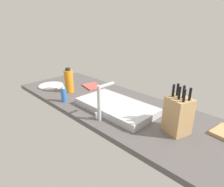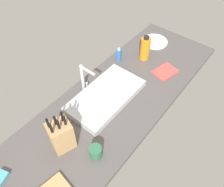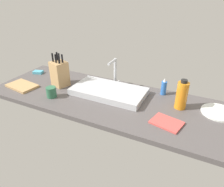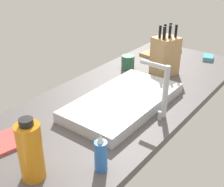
# 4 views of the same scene
# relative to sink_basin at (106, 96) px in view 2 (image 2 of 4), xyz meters

# --- Properties ---
(countertop_slab) EXTENTS (1.99, 0.67, 0.04)m
(countertop_slab) POSITION_rel_sink_basin_xyz_m (0.05, -0.06, -0.04)
(countertop_slab) COLOR #514C4C
(countertop_slab) RESTS_ON ground
(sink_basin) EXTENTS (0.58, 0.31, 0.05)m
(sink_basin) POSITION_rel_sink_basin_xyz_m (0.00, 0.00, 0.00)
(sink_basin) COLOR #B7BABF
(sink_basin) RESTS_ON countertop_slab
(faucet) EXTENTS (0.06, 0.14, 0.23)m
(faucet) POSITION_rel_sink_basin_xyz_m (-0.03, 0.17, 0.12)
(faucet) COLOR #B7BABF
(faucet) RESTS_ON countertop_slab
(knife_block) EXTENTS (0.16, 0.15, 0.28)m
(knife_block) POSITION_rel_sink_basin_xyz_m (-0.45, -0.04, 0.08)
(knife_block) COLOR tan
(knife_block) RESTS_ON countertop_slab
(soap_bottle) EXTENTS (0.04, 0.04, 0.14)m
(soap_bottle) POSITION_rel_sink_basin_xyz_m (0.39, 0.19, 0.04)
(soap_bottle) COLOR blue
(soap_bottle) RESTS_ON countertop_slab
(water_bottle) EXTENTS (0.08, 0.08, 0.22)m
(water_bottle) POSITION_rel_sink_basin_xyz_m (0.55, 0.03, 0.08)
(water_bottle) COLOR orange
(water_bottle) RESTS_ON countertop_slab
(dinner_plate) EXTENTS (0.23, 0.23, 0.01)m
(dinner_plate) POSITION_rel_sink_basin_xyz_m (0.80, 0.08, -0.02)
(dinner_plate) COLOR silver
(dinner_plate) RESTS_ON countertop_slab
(dish_towel) EXTENTS (0.21, 0.18, 0.01)m
(dish_towel) POSITION_rel_sink_basin_xyz_m (0.51, -0.19, -0.02)
(dish_towel) COLOR #CC4C47
(dish_towel) RESTS_ON countertop_slab
(coffee_mug) EXTENTS (0.08, 0.08, 0.08)m
(coffee_mug) POSITION_rel_sink_basin_xyz_m (-0.38, -0.24, 0.02)
(coffee_mug) COLOR #2D6647
(coffee_mug) RESTS_ON countertop_slab
(dish_sponge) EXTENTS (0.10, 0.08, 0.02)m
(dish_sponge) POSITION_rel_sink_basin_xyz_m (-0.82, 0.08, -0.01)
(dish_sponge) COLOR #4CA3BC
(dish_sponge) RESTS_ON countertop_slab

